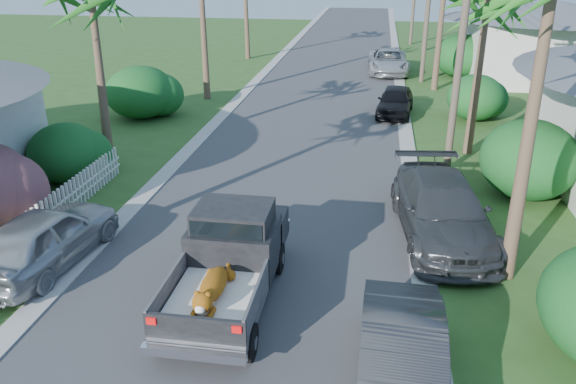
% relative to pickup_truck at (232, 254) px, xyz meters
% --- Properties ---
extents(road, '(8.00, 100.00, 0.02)m').
position_rel_pickup_truck_xyz_m(road, '(0.11, 20.88, -1.00)').
color(road, '#38383A').
rests_on(road, ground).
extents(curb_left, '(0.60, 100.00, 0.06)m').
position_rel_pickup_truck_xyz_m(curb_left, '(-4.19, 20.88, -0.98)').
color(curb_left, '#A5A39E').
rests_on(curb_left, ground).
extents(curb_right, '(0.60, 100.00, 0.06)m').
position_rel_pickup_truck_xyz_m(curb_right, '(4.41, 20.88, -0.98)').
color(curb_right, '#A5A39E').
rests_on(curb_right, ground).
extents(pickup_truck, '(1.98, 5.12, 2.06)m').
position_rel_pickup_truck_xyz_m(pickup_truck, '(0.00, 0.00, 0.00)').
color(pickup_truck, black).
rests_on(pickup_truck, ground).
extents(parked_car_rn, '(1.55, 4.28, 1.40)m').
position_rel_pickup_truck_xyz_m(parked_car_rn, '(3.72, -2.71, -0.31)').
color(parked_car_rn, '#282A2D').
rests_on(parked_car_rn, ground).
extents(parked_car_rm, '(2.91, 5.78, 1.61)m').
position_rel_pickup_truck_xyz_m(parked_car_rm, '(4.99, 3.57, -0.21)').
color(parked_car_rm, '#34373A').
rests_on(parked_car_rm, ground).
extents(parked_car_rf, '(1.97, 4.06, 1.34)m').
position_rel_pickup_truck_xyz_m(parked_car_rf, '(3.98, 16.13, -0.34)').
color(parked_car_rf, black).
rests_on(parked_car_rf, ground).
extents(parked_car_rd, '(2.67, 5.44, 1.49)m').
position_rel_pickup_truck_xyz_m(parked_car_rd, '(3.71, 26.23, -0.27)').
color(parked_car_rd, '#B1B3B8').
rests_on(parked_car_rd, ground).
extents(parked_car_ln, '(2.25, 4.60, 1.51)m').
position_rel_pickup_truck_xyz_m(parked_car_ln, '(-4.89, 0.50, -0.25)').
color(parked_car_ln, '#A4A7AA').
rests_on(parked_car_ln, ground).
extents(shrub_l_c, '(2.40, 2.64, 2.00)m').
position_rel_pickup_truck_xyz_m(shrub_l_c, '(-7.29, 5.88, -0.01)').
color(shrub_l_c, '#123F19').
rests_on(shrub_l_c, ground).
extents(shrub_l_d, '(3.20, 3.52, 2.40)m').
position_rel_pickup_truck_xyz_m(shrub_l_d, '(-7.89, 13.88, 0.19)').
color(shrub_l_d, '#123F19').
rests_on(shrub_l_d, ground).
extents(shrub_r_b, '(3.00, 3.30, 2.50)m').
position_rel_pickup_truck_xyz_m(shrub_r_b, '(7.91, 6.88, 0.24)').
color(shrub_r_b, '#123F19').
rests_on(shrub_r_b, ground).
extents(shrub_r_c, '(2.60, 2.86, 2.10)m').
position_rel_pickup_truck_xyz_m(shrub_r_c, '(7.61, 15.88, 0.04)').
color(shrub_r_c, '#123F19').
rests_on(shrub_r_c, ground).
extents(shrub_r_d, '(3.20, 3.52, 2.60)m').
position_rel_pickup_truck_xyz_m(shrub_r_d, '(8.11, 25.88, 0.29)').
color(shrub_r_d, '#123F19').
rests_on(shrub_r_d, ground).
extents(picket_fence, '(0.10, 11.00, 1.00)m').
position_rel_pickup_truck_xyz_m(picket_fence, '(-5.89, 1.38, -0.51)').
color(picket_fence, white).
rests_on(picket_fence, ground).
extents(house_right_far, '(9.00, 8.00, 4.60)m').
position_rel_pickup_truck_xyz_m(house_right_far, '(13.11, 25.88, 1.11)').
color(house_right_far, silver).
rests_on(house_right_far, ground).
extents(utility_pole_b, '(1.60, 0.26, 9.00)m').
position_rel_pickup_truck_xyz_m(utility_pole_b, '(5.71, 8.88, 3.59)').
color(utility_pole_b, brown).
rests_on(utility_pole_b, ground).
extents(utility_pole_c, '(1.60, 0.26, 9.00)m').
position_rel_pickup_truck_xyz_m(utility_pole_c, '(5.71, 23.88, 3.59)').
color(utility_pole_c, brown).
rests_on(utility_pole_c, ground).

